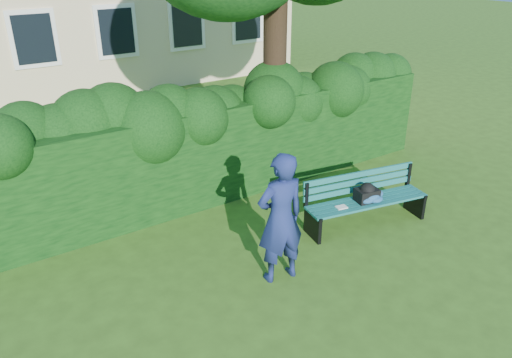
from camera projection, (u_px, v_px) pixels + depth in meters
ground at (277, 246)px, 8.01m from camera, size 80.00×80.00×0.00m
hedge at (208, 151)px, 9.27m from camera, size 10.00×1.00×1.80m
park_bench at (366, 198)px, 8.44m from camera, size 2.23×0.96×0.89m
man_reading at (280, 219)px, 6.84m from camera, size 0.76×0.54×1.94m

